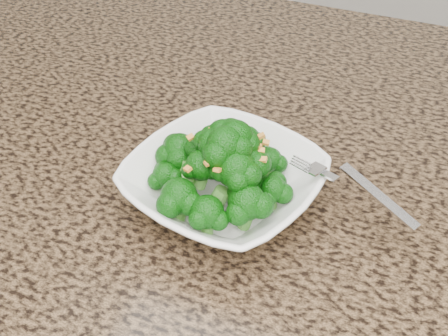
% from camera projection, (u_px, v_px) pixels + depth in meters
% --- Properties ---
extents(granite_counter, '(1.64, 1.04, 0.03)m').
position_uv_depth(granite_counter, '(271.00, 193.00, 0.69)').
color(granite_counter, brown).
rests_on(granite_counter, cabinet).
extents(bowl, '(0.26, 0.26, 0.05)m').
position_uv_depth(bowl, '(224.00, 184.00, 0.65)').
color(bowl, white).
rests_on(bowl, granite_counter).
extents(broccoli_pile, '(0.19, 0.19, 0.07)m').
position_uv_depth(broccoli_pile, '(224.00, 141.00, 0.61)').
color(broccoli_pile, '#0B4D08').
rests_on(broccoli_pile, bowl).
extents(garlic_topping, '(0.11, 0.11, 0.01)m').
position_uv_depth(garlic_topping, '(224.00, 111.00, 0.58)').
color(garlic_topping, gold).
rests_on(garlic_topping, broccoli_pile).
extents(fork, '(0.16, 0.10, 0.01)m').
position_uv_depth(fork, '(333.00, 177.00, 0.61)').
color(fork, silver).
rests_on(fork, bowl).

